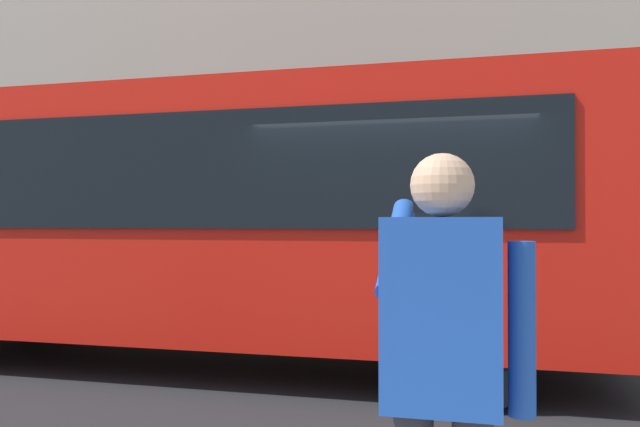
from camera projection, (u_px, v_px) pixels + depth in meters
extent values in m
plane|color=#232326|center=(404.00, 382.00, 6.70)|extent=(60.00, 60.00, 0.00)
cube|color=#A89E8E|center=(451.00, 3.00, 13.33)|extent=(28.00, 0.80, 12.00)
cube|color=red|center=(208.00, 214.00, 7.58)|extent=(9.00, 2.50, 2.60)
cube|color=black|center=(152.00, 171.00, 6.37)|extent=(7.60, 0.06, 1.10)
cylinder|color=black|center=(45.00, 300.00, 9.41)|extent=(1.00, 0.28, 1.00)
cylinder|color=black|center=(481.00, 316.00, 7.84)|extent=(1.00, 0.28, 1.00)
cylinder|color=black|center=(475.00, 351.00, 5.72)|extent=(1.00, 0.28, 1.00)
cube|color=#1E4CAD|center=(442.00, 314.00, 2.27)|extent=(0.40, 0.24, 0.66)
sphere|color=#D8A884|center=(442.00, 185.00, 2.28)|extent=(0.22, 0.22, 0.22)
cylinder|color=#1E4CAD|center=(522.00, 329.00, 2.20)|extent=(0.09, 0.09, 0.58)
cylinder|color=#1E4CAD|center=(397.00, 247.00, 2.48)|extent=(0.09, 0.48, 0.37)
cube|color=black|center=(423.00, 195.00, 2.59)|extent=(0.07, 0.01, 0.14)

